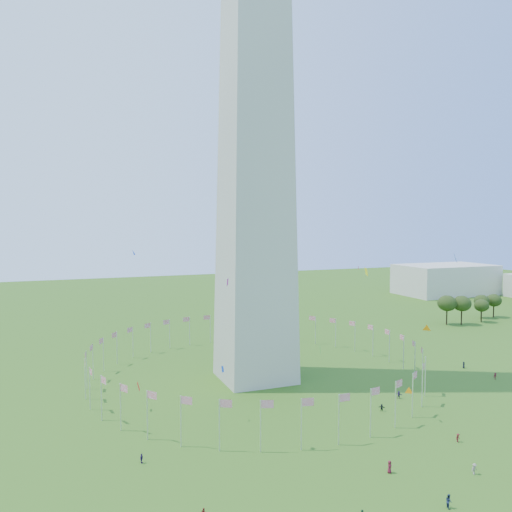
# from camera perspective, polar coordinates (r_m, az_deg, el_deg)

# --- Properties ---
(ground) EXTENTS (600.00, 600.00, 0.00)m
(ground) POSITION_cam_1_polar(r_m,az_deg,el_deg) (86.37, 13.10, -22.87)
(ground) COLOR #2C5614
(ground) RESTS_ON ground
(washington_monument) EXTENTS (16.80, 16.80, 169.00)m
(washington_monument) POSITION_cam_1_polar(r_m,az_deg,el_deg) (130.05, -0.10, 24.45)
(washington_monument) COLOR beige
(washington_monument) RESTS_ON ground
(flag_ring) EXTENTS (80.24, 80.24, 9.00)m
(flag_ring) POSITION_cam_1_polar(r_m,az_deg,el_deg) (126.38, -0.09, -11.87)
(flag_ring) COLOR silver
(flag_ring) RESTS_ON ground
(gov_building_east_a) EXTENTS (50.00, 30.00, 16.00)m
(gov_building_east_a) POSITION_cam_1_polar(r_m,az_deg,el_deg) (290.13, 20.82, -2.52)
(gov_building_east_a) COLOR beige
(gov_building_east_a) RESTS_ON ground
(crowd) EXTENTS (97.64, 71.65, 1.95)m
(crowd) POSITION_cam_1_polar(r_m,az_deg,el_deg) (88.13, 17.43, -21.75)
(crowd) COLOR #50121B
(crowd) RESTS_ON ground
(kites_aloft) EXTENTS (94.55, 74.54, 29.18)m
(kites_aloft) POSITION_cam_1_polar(r_m,az_deg,el_deg) (106.15, 12.00, -8.57)
(kites_aloft) COLOR orange
(kites_aloft) RESTS_ON ground
(tree_line_east) EXTENTS (53.90, 15.20, 11.03)m
(tree_line_east) POSITION_cam_1_polar(r_m,az_deg,el_deg) (217.97, 24.81, -5.44)
(tree_line_east) COLOR #2F4517
(tree_line_east) RESTS_ON ground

